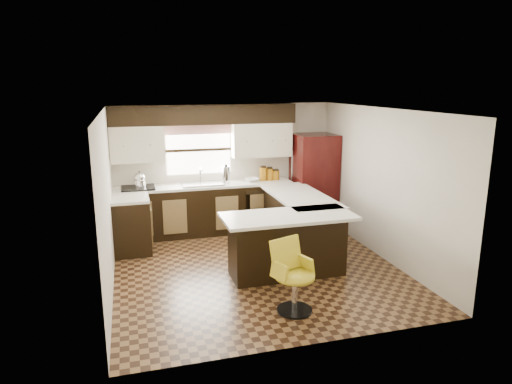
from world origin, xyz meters
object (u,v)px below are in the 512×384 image
object	(u,v)px
peninsula_return	(287,246)
refrigerator	(314,181)
bar_chair	(295,277)
peninsula_long	(297,224)

from	to	relation	value
peninsula_return	refrigerator	world-z (taller)	refrigerator
peninsula_return	refrigerator	bearing A→B (deg)	58.55
refrigerator	bar_chair	world-z (taller)	refrigerator
peninsula_long	refrigerator	world-z (taller)	refrigerator
peninsula_long	peninsula_return	size ratio (longest dim) A/B	1.18
peninsula_return	peninsula_long	bearing A→B (deg)	61.70
peninsula_long	refrigerator	bearing A→B (deg)	56.08
peninsula_long	refrigerator	distance (m)	1.49
refrigerator	bar_chair	bearing A→B (deg)	-116.24
refrigerator	bar_chair	distance (m)	3.65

